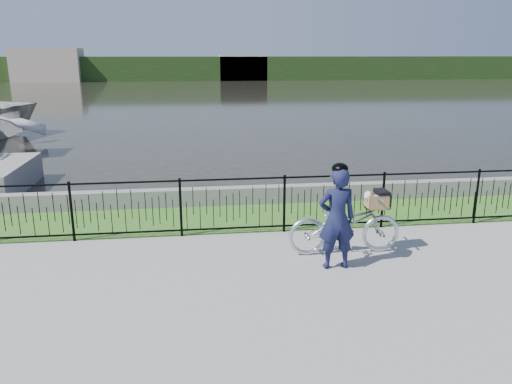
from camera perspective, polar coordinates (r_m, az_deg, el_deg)
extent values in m
plane|color=gray|center=(8.31, -1.65, -8.60)|extent=(120.00, 120.00, 0.00)
cube|color=#3A6D22|center=(10.73, -3.03, -2.92)|extent=(60.00, 2.00, 0.01)
plane|color=#27271E|center=(40.70, -6.36, 10.69)|extent=(120.00, 120.00, 0.00)
cube|color=gray|center=(11.62, -3.42, -0.45)|extent=(60.00, 0.30, 0.40)
cube|color=#243F18|center=(67.58, -6.89, 13.86)|extent=(120.00, 6.00, 3.00)
cube|color=#B8A794|center=(67.80, -22.70, 13.23)|extent=(8.00, 4.00, 4.00)
cube|color=#B8A794|center=(66.41, -1.53, 14.02)|extent=(6.00, 3.00, 3.20)
imported|color=silver|center=(8.84, 10.09, -3.69)|extent=(1.99, 0.69, 1.05)
cube|color=black|center=(8.93, 13.59, -1.76)|extent=(0.38, 0.18, 0.02)
cube|color=#977245|center=(8.93, 13.59, -1.72)|extent=(0.37, 0.31, 0.01)
cube|color=#977245|center=(9.02, 13.32, -0.73)|extent=(0.37, 0.01, 0.25)
cube|color=#977245|center=(8.76, 13.97, -1.25)|extent=(0.37, 0.02, 0.25)
cube|color=#977245|center=(8.95, 14.69, -0.94)|extent=(0.01, 0.31, 0.25)
cube|color=#977245|center=(8.83, 12.57, -1.03)|extent=(0.01, 0.31, 0.25)
cube|color=black|center=(8.88, 14.19, 0.00)|extent=(0.20, 0.32, 0.06)
cube|color=black|center=(8.95, 14.80, -0.78)|extent=(0.02, 0.32, 0.20)
ellipsoid|color=silver|center=(8.88, 13.52, -0.97)|extent=(0.31, 0.22, 0.20)
sphere|color=silver|center=(8.79, 12.74, -0.40)|extent=(0.15, 0.15, 0.15)
sphere|color=silver|center=(8.76, 12.46, -0.64)|extent=(0.07, 0.07, 0.07)
sphere|color=black|center=(8.75, 12.33, -0.69)|extent=(0.02, 0.02, 0.02)
cone|color=#A16D43|center=(8.83, 12.63, 0.08)|extent=(0.06, 0.08, 0.08)
cone|color=#A16D43|center=(8.74, 12.97, -0.09)|extent=(0.06, 0.08, 0.08)
imported|color=#15193C|center=(8.12, 9.22, -3.04)|extent=(0.62, 0.42, 1.68)
ellipsoid|color=black|center=(7.90, 9.47, 2.60)|extent=(0.26, 0.29, 0.18)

